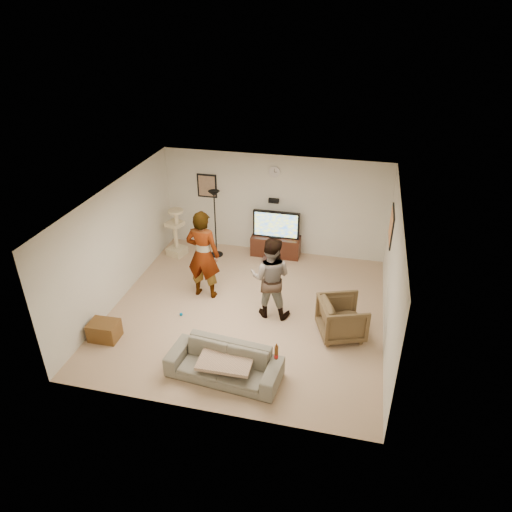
% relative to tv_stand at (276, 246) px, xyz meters
% --- Properties ---
extents(floor, '(5.50, 5.50, 0.02)m').
position_rel_tv_stand_xyz_m(floor, '(-0.11, -2.50, -0.26)').
color(floor, tan).
rests_on(floor, ground).
extents(ceiling, '(5.50, 5.50, 0.02)m').
position_rel_tv_stand_xyz_m(ceiling, '(-0.11, -2.50, 2.26)').
color(ceiling, white).
rests_on(ceiling, wall_back).
extents(wall_back, '(5.50, 0.04, 2.50)m').
position_rel_tv_stand_xyz_m(wall_back, '(-0.11, 0.25, 1.00)').
color(wall_back, silver).
rests_on(wall_back, floor).
extents(wall_front, '(5.50, 0.04, 2.50)m').
position_rel_tv_stand_xyz_m(wall_front, '(-0.11, -5.25, 1.00)').
color(wall_front, silver).
rests_on(wall_front, floor).
extents(wall_left, '(0.04, 5.50, 2.50)m').
position_rel_tv_stand_xyz_m(wall_left, '(-2.86, -2.50, 1.00)').
color(wall_left, silver).
rests_on(wall_left, floor).
extents(wall_right, '(0.04, 5.50, 2.50)m').
position_rel_tv_stand_xyz_m(wall_right, '(2.64, -2.50, 1.00)').
color(wall_right, silver).
rests_on(wall_right, floor).
extents(wall_clock, '(0.26, 0.04, 0.26)m').
position_rel_tv_stand_xyz_m(wall_clock, '(-0.11, 0.22, 1.85)').
color(wall_clock, white).
rests_on(wall_clock, wall_back).
extents(wall_speaker, '(0.25, 0.10, 0.10)m').
position_rel_tv_stand_xyz_m(wall_speaker, '(-0.11, 0.19, 1.13)').
color(wall_speaker, black).
rests_on(wall_speaker, wall_back).
extents(picture_back, '(0.42, 0.03, 0.52)m').
position_rel_tv_stand_xyz_m(picture_back, '(-1.81, 0.23, 1.35)').
color(picture_back, '#896E57').
rests_on(picture_back, wall_back).
extents(picture_right, '(0.03, 0.78, 0.62)m').
position_rel_tv_stand_xyz_m(picture_right, '(2.62, -0.90, 1.25)').
color(picture_right, '#F39054').
rests_on(picture_right, wall_right).
extents(tv_stand, '(1.21, 0.45, 0.50)m').
position_rel_tv_stand_xyz_m(tv_stand, '(0.00, 0.00, 0.00)').
color(tv_stand, '#33170E').
rests_on(tv_stand, floor).
extents(console_box, '(0.40, 0.30, 0.07)m').
position_rel_tv_stand_xyz_m(console_box, '(-0.05, -0.40, -0.22)').
color(console_box, silver).
rests_on(console_box, floor).
extents(tv, '(1.14, 0.08, 0.68)m').
position_rel_tv_stand_xyz_m(tv, '(0.00, 0.00, 0.59)').
color(tv, black).
rests_on(tv, tv_stand).
extents(tv_screen, '(1.05, 0.01, 0.60)m').
position_rel_tv_stand_xyz_m(tv_screen, '(0.00, -0.04, 0.59)').
color(tv_screen, yellow).
rests_on(tv_screen, tv).
extents(floor_lamp, '(0.32, 0.32, 1.70)m').
position_rel_tv_stand_xyz_m(floor_lamp, '(-1.45, -0.34, 0.60)').
color(floor_lamp, black).
rests_on(floor_lamp, floor).
extents(cat_tree, '(0.50, 0.50, 1.26)m').
position_rel_tv_stand_xyz_m(cat_tree, '(-2.42, -0.56, 0.38)').
color(cat_tree, beige).
rests_on(cat_tree, floor).
extents(person_left, '(0.74, 0.51, 1.97)m').
position_rel_tv_stand_xyz_m(person_left, '(-1.14, -2.12, 0.74)').
color(person_left, '#969696').
rests_on(person_left, floor).
extents(person_right, '(0.84, 0.66, 1.72)m').
position_rel_tv_stand_xyz_m(person_right, '(0.37, -2.48, 0.61)').
color(person_right, navy).
rests_on(person_right, floor).
extents(sofa, '(2.00, 0.94, 0.56)m').
position_rel_tv_stand_xyz_m(sofa, '(-0.01, -4.44, 0.03)').
color(sofa, '#6B6658').
rests_on(sofa, floor).
extents(throw_blanket, '(0.91, 0.72, 0.06)m').
position_rel_tv_stand_xyz_m(throw_blanket, '(0.03, -4.44, 0.13)').
color(throw_blanket, tan).
rests_on(throw_blanket, sofa).
extents(beer_bottle, '(0.06, 0.06, 0.25)m').
position_rel_tv_stand_xyz_m(beer_bottle, '(0.88, -4.44, 0.44)').
color(beer_bottle, '#572E10').
rests_on(beer_bottle, sofa).
extents(armchair, '(1.07, 1.05, 0.76)m').
position_rel_tv_stand_xyz_m(armchair, '(1.83, -2.84, 0.13)').
color(armchair, brown).
rests_on(armchair, floor).
extents(side_table, '(0.55, 0.42, 0.36)m').
position_rel_tv_stand_xyz_m(side_table, '(-2.51, -3.99, -0.07)').
color(side_table, '#543516').
rests_on(side_table, floor).
extents(toy_ball, '(0.07, 0.07, 0.07)m').
position_rel_tv_stand_xyz_m(toy_ball, '(-1.37, -2.98, -0.22)').
color(toy_ball, '#006CAF').
rests_on(toy_ball, floor).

